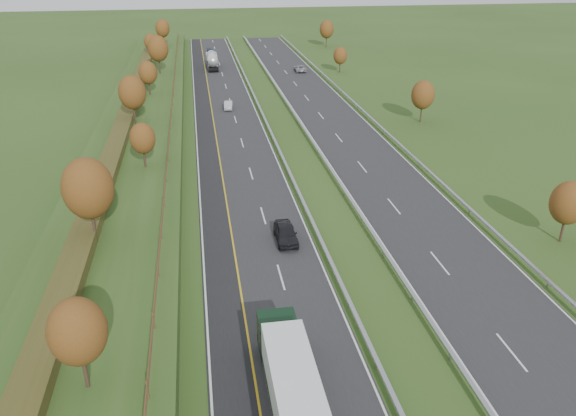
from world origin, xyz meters
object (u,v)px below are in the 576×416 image
Objects in this scene: road_tanker at (212,60)px; car_oncoming at (300,68)px; box_lorry at (297,407)px; car_small_far at (211,52)px; car_dark_near at (286,233)px; car_silver_mid at (228,105)px.

road_tanker is 20.40m from car_oncoming.
box_lorry is 102.89m from car_oncoming.
road_tanker is 2.26× the size of car_oncoming.
box_lorry is at bearing 82.60° from car_oncoming.
car_oncoming is at bearing -59.09° from car_small_far.
car_dark_near is (3.18, -85.26, -1.01)m from road_tanker.
road_tanker is 2.34× the size of car_dark_near.
road_tanker is 85.33m from car_dark_near.
car_small_far is at bearing 95.93° from car_silver_mid.
car_oncoming reaches higher than car_small_far.
car_dark_near is 1.22× the size of car_silver_mid.
car_small_far is 0.90× the size of car_oncoming.
box_lorry is at bearing -89.97° from road_tanker.
car_dark_near is 0.97× the size of car_oncoming.
road_tanker reaches higher than car_oncoming.
box_lorry is 23.36m from car_dark_near.
car_oncoming is (19.03, -7.26, -1.13)m from road_tanker.
car_oncoming reaches higher than car_silver_mid.
car_silver_mid reaches higher than car_small_far.
box_lorry reaches higher than car_oncoming.
road_tanker reaches higher than car_silver_mid.
car_silver_mid is at bearing -88.25° from road_tanker.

